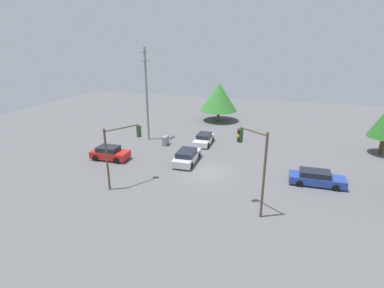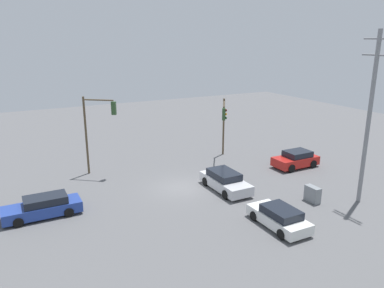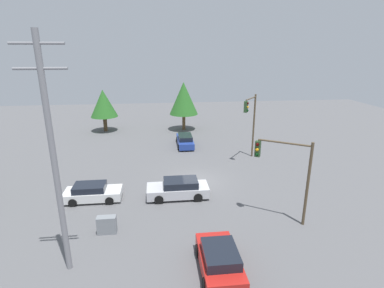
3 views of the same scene
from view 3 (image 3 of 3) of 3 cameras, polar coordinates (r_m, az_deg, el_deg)
name	(u,v)px [view 3 (image 3 of 3)]	position (r m, az deg, el deg)	size (l,w,h in m)	color
ground_plane	(197,181)	(25.89, 1.05, -7.05)	(80.00, 80.00, 0.00)	#5B5B5E
sedan_silver	(178,189)	(22.99, -2.60, -8.49)	(4.64, 2.04, 1.42)	silver
sedan_white	(92,192)	(23.74, -18.44, -8.74)	(4.15, 1.92, 1.28)	silver
sedan_red	(220,260)	(16.11, 5.26, -21.18)	(2.02, 4.04, 1.46)	red
sedan_blue	(185,140)	(34.95, -1.33, 0.70)	(1.84, 4.78, 1.35)	#233D93
traffic_signal_main	(251,117)	(30.23, 11.17, 5.03)	(1.85, 2.32, 6.54)	brown
traffic_signal_cross	(286,166)	(19.71, 17.42, -4.03)	(3.04, 2.05, 5.54)	brown
utility_pole_tall	(53,157)	(15.04, -24.88, -2.18)	(2.20, 0.28, 11.61)	gray
electrical_cabinet	(107,225)	(19.60, -15.92, -14.59)	(1.15, 0.52, 1.12)	gray
tree_behind	(103,104)	(42.38, -16.51, 7.41)	(3.60, 3.60, 5.70)	#4C3823
tree_corner	(184,98)	(41.36, -1.61, 8.68)	(3.90, 3.90, 6.62)	brown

